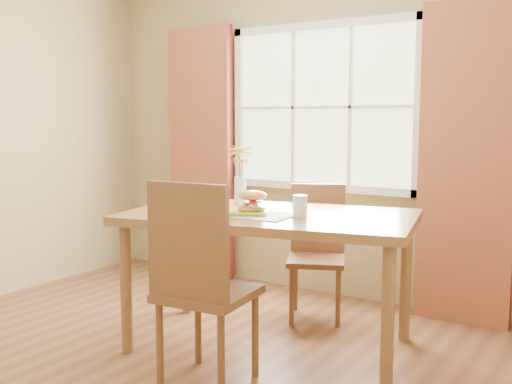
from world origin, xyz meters
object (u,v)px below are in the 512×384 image
object	(u,v)px
dining_table	(270,227)
chair_far	(317,245)
water_glass	(300,207)
croissant_sandwich	(252,202)
flower_vase	(240,170)
chair_near	(198,277)

from	to	relation	value
dining_table	chair_far	xyz separation A→B (m)	(-0.03, 0.69, -0.24)
chair_far	water_glass	distance (m)	0.87
dining_table	water_glass	xyz separation A→B (m)	(0.23, -0.04, 0.15)
croissant_sandwich	water_glass	bearing A→B (deg)	-17.28
dining_table	chair_far	bearing A→B (deg)	79.90
flower_vase	chair_far	bearing A→B (deg)	63.60
croissant_sandwich	water_glass	size ratio (longest dim) A/B	1.66
dining_table	chair_near	bearing A→B (deg)	-102.06
dining_table	croissant_sandwich	size ratio (longest dim) A/B	8.93
flower_vase	chair_near	bearing A→B (deg)	-69.20
chair_far	dining_table	bearing A→B (deg)	-111.73
dining_table	flower_vase	size ratio (longest dim) A/B	4.83
chair_far	water_glass	size ratio (longest dim) A/B	7.32
chair_far	croissant_sandwich	size ratio (longest dim) A/B	4.42
croissant_sandwich	water_glass	world-z (taller)	croissant_sandwich
chair_near	croissant_sandwich	bearing A→B (deg)	88.30
dining_table	croissant_sandwich	world-z (taller)	croissant_sandwich
croissant_sandwich	flower_vase	world-z (taller)	flower_vase
croissant_sandwich	flower_vase	xyz separation A→B (m)	(-0.28, 0.28, 0.15)
chair_near	water_glass	xyz separation A→B (m)	(0.22, 0.68, 0.30)
croissant_sandwich	chair_near	bearing A→B (deg)	-124.29
dining_table	water_glass	bearing A→B (deg)	-22.56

